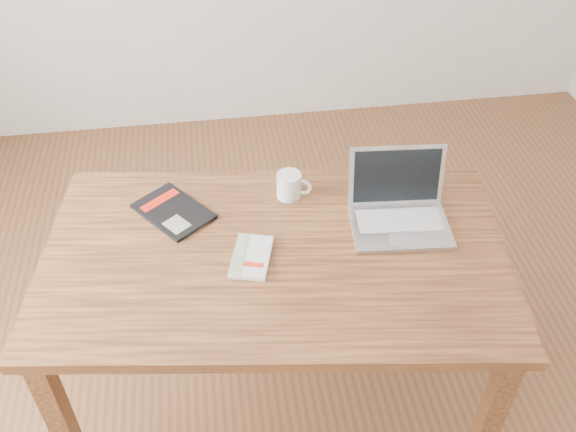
{
  "coord_description": "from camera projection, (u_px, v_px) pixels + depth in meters",
  "views": [
    {
      "loc": [
        -0.37,
        -1.41,
        2.21
      ],
      "look_at": [
        -0.15,
        0.09,
        0.85
      ],
      "focal_mm": 40.0,
      "sensor_mm": 36.0,
      "label": 1
    }
  ],
  "objects": [
    {
      "name": "white_guidebook",
      "position": [
        251.0,
        257.0,
        2.03
      ],
      "size": [
        0.16,
        0.22,
        0.02
      ],
      "rotation": [
        0.0,
        0.0,
        -0.27
      ],
      "color": "silver",
      "rests_on": "desk"
    },
    {
      "name": "room",
      "position": [
        324.0,
        90.0,
        1.64
      ],
      "size": [
        4.04,
        4.04,
        2.7
      ],
      "color": "brown",
      "rests_on": "ground"
    },
    {
      "name": "laptop",
      "position": [
        399.0,
        208.0,
        2.15
      ],
      "size": [
        0.35,
        0.3,
        0.23
      ],
      "rotation": [
        0.0,
        0.0,
        -0.08
      ],
      "color": "silver",
      "rests_on": "desk"
    },
    {
      "name": "desk",
      "position": [
        276.0,
        272.0,
        2.12
      ],
      "size": [
        1.6,
        1.05,
        0.75
      ],
      "rotation": [
        0.0,
        0.0,
        -0.13
      ],
      "color": "#543019",
      "rests_on": "ground"
    },
    {
      "name": "black_guidebook",
      "position": [
        173.0,
        211.0,
        2.2
      ],
      "size": [
        0.3,
        0.31,
        0.01
      ],
      "rotation": [
        0.0,
        0.0,
        0.66
      ],
      "color": "black",
      "rests_on": "desk"
    },
    {
      "name": "coffee_mug",
      "position": [
        290.0,
        185.0,
        2.24
      ],
      "size": [
        0.12,
        0.09,
        0.09
      ],
      "rotation": [
        0.0,
        0.0,
        -0.34
      ],
      "color": "white",
      "rests_on": "desk"
    }
  ]
}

